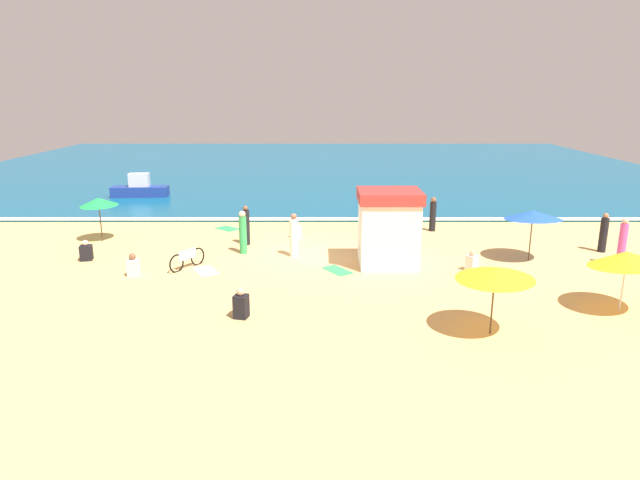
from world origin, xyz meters
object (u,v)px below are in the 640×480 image
beachgoer_4 (604,234)px  beachgoer_5 (243,233)px  beachgoer_1 (472,262)px  beachgoer_3 (246,226)px  beachgoer_8 (622,243)px  beachgoer_2 (433,215)px  lifeguard_cabana (389,227)px  beach_umbrella_3 (495,274)px  small_boat_0 (140,189)px  beachgoer_10 (241,305)px  beach_umbrella_2 (533,215)px  beachgoer_11 (296,231)px  beach_umbrella_0 (99,202)px  parked_bicycle (187,259)px  beach_umbrella_4 (627,258)px  beachgoer_9 (294,236)px  beachgoer_6 (133,266)px  beachgoer_7 (86,252)px

beachgoer_4 → beachgoer_5: 15.24m
beachgoer_1 → beachgoer_3: size_ratio=0.46×
beachgoer_8 → beachgoer_2: bearing=137.8°
lifeguard_cabana → beach_umbrella_3: 6.83m
beachgoer_3 → beachgoer_4: size_ratio=1.05×
small_boat_0 → beachgoer_3: bearing=-53.7°
beachgoer_4 → beachgoer_8: size_ratio=0.88×
beachgoer_1 → beachgoer_10: size_ratio=0.85×
beach_umbrella_2 → beachgoer_4: beach_umbrella_2 is taller
beach_umbrella_3 → beachgoer_5: beach_umbrella_3 is taller
beachgoer_8 → beachgoer_11: 13.58m
beach_umbrella_3 → beach_umbrella_0: bearing=145.6°
parked_bicycle → beach_umbrella_4: bearing=-16.7°
beachgoer_2 → beachgoer_5: size_ratio=0.92×
lifeguard_cabana → beachgoer_5: (-5.90, 1.63, -0.63)m
beach_umbrella_2 → beachgoer_3: size_ratio=1.57×
beachgoer_9 → small_boat_0: size_ratio=0.51×
parked_bicycle → beachgoer_6: (-1.79, -0.91, -0.00)m
beach_umbrella_4 → beachgoer_4: bearing=68.2°
beach_umbrella_4 → small_boat_0: (-20.85, 19.02, -1.12)m
beach_umbrella_4 → beachgoer_5: size_ratio=1.74×
beach_umbrella_2 → beachgoer_6: 15.57m
beach_umbrella_2 → beachgoer_6: bearing=-172.7°
lifeguard_cabana → beachgoer_8: size_ratio=1.55×
beach_umbrella_2 → beachgoer_10: bearing=-151.2°
beachgoer_2 → beachgoer_11: beachgoer_2 is taller
beach_umbrella_0 → beachgoer_1: beach_umbrella_0 is taller
lifeguard_cabana → beachgoer_6: 9.74m
parked_bicycle → beachgoer_5: bearing=47.6°
beachgoer_8 → beachgoer_4: bearing=82.5°
beachgoer_1 → beachgoer_10: bearing=-150.8°
lifeguard_cabana → beachgoer_2: size_ratio=1.77×
beachgoer_4 → beachgoer_6: 19.20m
beachgoer_7 → beachgoer_11: size_ratio=1.10×
beachgoer_1 → beachgoer_11: bearing=144.2°
beachgoer_2 → beachgoer_5: bearing=-155.9°
beach_umbrella_4 → beachgoer_2: size_ratio=1.90×
beachgoer_1 → beachgoer_5: size_ratio=0.44×
parked_bicycle → beachgoer_9: size_ratio=0.86×
beachgoer_4 → lifeguard_cabana: bearing=-168.8°
beachgoer_6 → small_boat_0: size_ratio=0.24×
beachgoer_3 → beachgoer_11: 2.52m
beachgoer_6 → beach_umbrella_3: bearing=-23.6°
beachgoer_9 → beach_umbrella_3: bearing=-52.4°
beachgoer_2 → beach_umbrella_4: bearing=-69.5°
beach_umbrella_0 → beachgoer_10: bearing=-49.8°
beach_umbrella_0 → beach_umbrella_4: beach_umbrella_4 is taller
beachgoer_1 → beachgoer_6: beachgoer_6 is taller
beach_umbrella_2 → parked_bicycle: beach_umbrella_2 is taller
beachgoer_5 → beachgoer_8: beachgoer_8 is taller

